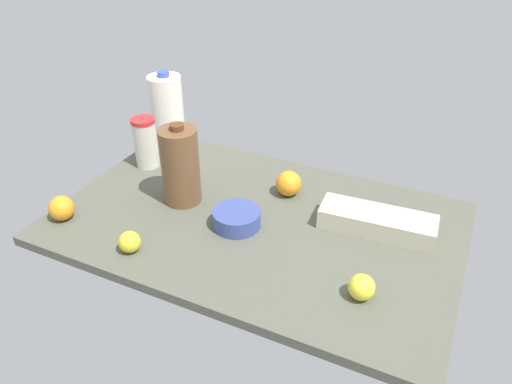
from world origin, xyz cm
name	(u,v)px	position (x,y,z in cm)	size (l,w,h in cm)	color
countertop	(256,224)	(0.00, 0.00, 1.50)	(120.00, 76.00, 3.00)	#505244
chocolate_milk_jug	(181,165)	(-25.92, 0.47, 15.47)	(11.89, 11.89, 26.51)	brown
mixing_bowl	(237,218)	(-3.96, -5.05, 5.58)	(14.27, 14.27, 5.15)	#39498C
egg_carton	(377,222)	(34.16, 10.40, 6.07)	(33.29, 11.12, 6.14)	beige
tumbler_cup	(146,142)	(-49.47, 13.78, 12.09)	(8.40, 8.40, 18.09)	beige
milk_jug	(167,112)	(-50.48, 29.54, 16.99)	(12.18, 12.18, 29.55)	white
lemon_near_front	(362,287)	(37.44, -18.49, 6.34)	(6.67, 6.67, 6.67)	yellow
orange_beside_bowl	(289,183)	(3.39, 17.41, 7.14)	(8.28, 8.28, 8.28)	orange
lemon_loose	(130,242)	(-25.16, -28.22, 6.08)	(6.15, 6.15, 6.15)	yellow
orange_far_back	(61,208)	(-53.18, -24.53, 6.81)	(7.62, 7.62, 7.62)	orange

